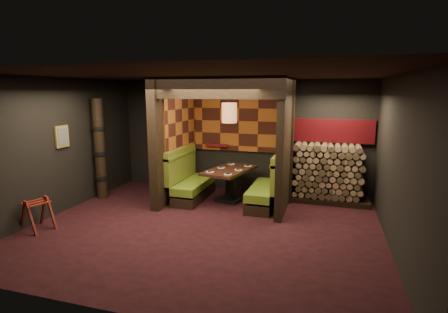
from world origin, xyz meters
TOP-DOWN VIEW (x-y plane):
  - floor at (0.00, 0.00)m, footprint 6.50×5.50m
  - ceiling at (0.00, 0.00)m, footprint 6.50×5.50m
  - wall_back at (0.00, 2.76)m, footprint 6.50×0.02m
  - wall_front at (0.00, -2.76)m, footprint 6.50×0.02m
  - wall_left at (-3.26, 0.00)m, footprint 0.02×5.50m
  - wall_right at (3.26, 0.00)m, footprint 0.02×5.50m
  - partition_left at (-1.35, 1.65)m, footprint 0.20×2.20m
  - partition_right at (1.30, 1.70)m, footprint 0.15×2.10m
  - header_beam at (-0.02, 0.70)m, footprint 2.85×0.18m
  - tapa_back_panel at (-0.02, 2.71)m, footprint 2.40×0.06m
  - tapa_side_panel at (-1.23, 1.82)m, footprint 0.04×1.85m
  - lacquer_shelf at (-0.60, 2.65)m, footprint 0.60×0.12m
  - booth_bench_left at (-0.96, 1.65)m, footprint 0.68×1.60m
  - booth_bench_right at (0.93, 1.65)m, footprint 0.68×1.60m
  - dining_table at (0.00, 1.76)m, footprint 1.10×1.60m
  - place_settings at (0.00, 1.76)m, footprint 0.85×1.26m
  - pendant_lamp at (0.00, 1.71)m, footprint 0.34×0.34m
  - framed_picture at (-3.22, 0.10)m, footprint 0.05×0.36m
  - luggage_rack at (-2.97, -0.97)m, footprint 0.69×0.58m
  - totem_column at (-3.05, 1.10)m, footprint 0.31×0.31m
  - firewood_stack at (2.29, 2.35)m, footprint 1.73×0.70m
  - mosaic_header at (2.29, 2.68)m, footprint 1.83×0.10m
  - bay_front_post at (1.39, 1.96)m, footprint 0.08×0.08m

SIDE VIEW (x-z plane):
  - floor at x=0.00m, z-range -0.02..0.00m
  - luggage_rack at x=-2.97m, z-range 0.00..0.64m
  - booth_bench_left at x=-0.96m, z-range -0.17..0.97m
  - booth_bench_right at x=0.93m, z-range -0.17..0.97m
  - dining_table at x=0.00m, z-range 0.15..0.92m
  - firewood_stack at x=2.29m, z-range 0.00..1.36m
  - place_settings at x=0.00m, z-range 0.77..0.80m
  - lacquer_shelf at x=-0.60m, z-range 1.15..1.21m
  - totem_column at x=-3.05m, z-range -0.01..2.39m
  - wall_back at x=0.00m, z-range 0.00..2.85m
  - wall_front at x=0.00m, z-range 0.00..2.85m
  - wall_left at x=-3.26m, z-range 0.00..2.85m
  - wall_right at x=3.26m, z-range 0.00..2.85m
  - partition_left at x=-1.35m, z-range 0.00..2.85m
  - partition_right at x=1.30m, z-range 0.00..2.85m
  - bay_front_post at x=1.39m, z-range 0.00..2.85m
  - framed_picture at x=-3.22m, z-range 1.39..1.85m
  - mosaic_header at x=2.29m, z-range 1.36..1.92m
  - tapa_back_panel at x=-0.02m, z-range 1.04..2.60m
  - tapa_side_panel at x=-1.23m, z-range 1.12..2.58m
  - pendant_lamp at x=0.00m, z-range 1.59..2.58m
  - header_beam at x=-0.02m, z-range 2.41..2.85m
  - ceiling at x=0.00m, z-range 2.85..2.87m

